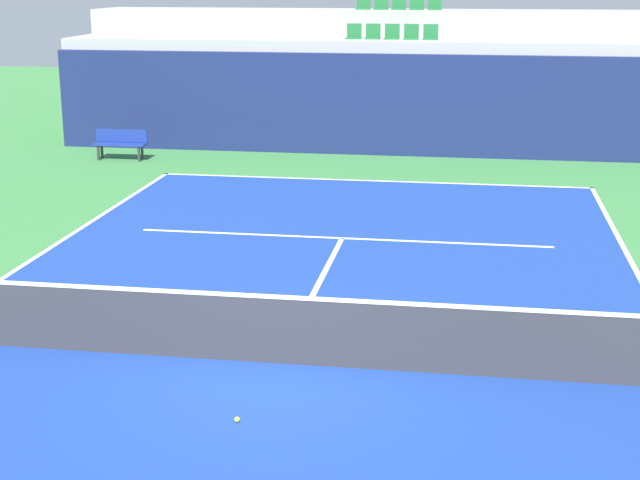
% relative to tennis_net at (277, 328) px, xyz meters
% --- Properties ---
extents(ground_plane, '(80.00, 80.00, 0.00)m').
position_rel_tennis_net_xyz_m(ground_plane, '(0.00, 0.00, -0.51)').
color(ground_plane, '#387A3D').
extents(court_surface, '(11.00, 24.00, 0.01)m').
position_rel_tennis_net_xyz_m(court_surface, '(0.00, 0.00, -0.50)').
color(court_surface, navy).
rests_on(court_surface, ground_plane).
extents(baseline_far, '(11.00, 0.10, 0.00)m').
position_rel_tennis_net_xyz_m(baseline_far, '(0.00, 11.95, -0.50)').
color(baseline_far, white).
rests_on(baseline_far, court_surface).
extents(service_line_far, '(8.26, 0.10, 0.00)m').
position_rel_tennis_net_xyz_m(service_line_far, '(0.00, 6.40, -0.50)').
color(service_line_far, white).
rests_on(service_line_far, court_surface).
extents(centre_service_line, '(0.10, 6.40, 0.00)m').
position_rel_tennis_net_xyz_m(centre_service_line, '(0.00, 3.20, -0.50)').
color(centre_service_line, white).
rests_on(centre_service_line, court_surface).
extents(back_wall, '(19.71, 0.30, 2.90)m').
position_rel_tennis_net_xyz_m(back_wall, '(0.00, 15.69, 0.94)').
color(back_wall, navy).
rests_on(back_wall, ground_plane).
extents(stands_tier_lower, '(19.71, 2.40, 3.23)m').
position_rel_tennis_net_xyz_m(stands_tier_lower, '(0.00, 17.04, 1.11)').
color(stands_tier_lower, '#9E9E99').
rests_on(stands_tier_lower, ground_plane).
extents(stands_tier_upper, '(19.71, 2.40, 3.99)m').
position_rel_tennis_net_xyz_m(stands_tier_upper, '(0.00, 19.44, 1.49)').
color(stands_tier_upper, '#9E9E99').
rests_on(stands_tier_upper, ground_plane).
extents(seating_row_lower, '(2.73, 0.44, 0.44)m').
position_rel_tennis_net_xyz_m(seating_row_lower, '(0.00, 17.14, 2.84)').
color(seating_row_lower, '#1E6633').
rests_on(seating_row_lower, stands_tier_lower).
extents(seating_row_upper, '(2.73, 0.44, 0.44)m').
position_rel_tennis_net_xyz_m(seating_row_upper, '(0.00, 19.54, 3.61)').
color(seating_row_upper, '#1E6633').
rests_on(seating_row_upper, stands_tier_upper).
extents(tennis_net, '(11.08, 0.08, 1.07)m').
position_rel_tennis_net_xyz_m(tennis_net, '(0.00, 0.00, 0.00)').
color(tennis_net, black).
rests_on(tennis_net, court_surface).
extents(player_bench, '(1.50, 0.40, 0.85)m').
position_rel_tennis_net_xyz_m(player_bench, '(-7.35, 13.75, -0.00)').
color(player_bench, navy).
rests_on(player_bench, ground_plane).
extents(tennis_ball_2, '(0.07, 0.07, 0.07)m').
position_rel_tennis_net_xyz_m(tennis_ball_2, '(-0.12, -1.81, -0.47)').
color(tennis_ball_2, '#CCE033').
rests_on(tennis_ball_2, court_surface).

